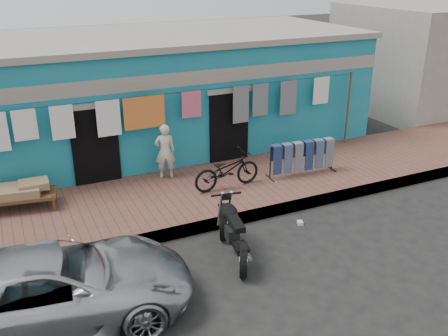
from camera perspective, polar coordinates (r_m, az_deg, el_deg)
ground at (r=9.55m, az=5.18°, el=-10.59°), size 80.00×80.00×0.00m
sidewalk at (r=11.83m, az=-2.05°, el=-2.92°), size 28.00×3.00×0.25m
curb at (r=10.66m, az=1.03°, el=-5.94°), size 28.00×0.10×0.25m
building at (r=14.87m, az=-8.26°, el=8.58°), size 12.20×5.20×3.36m
neighbor_right at (r=20.79m, az=22.66°, el=11.65°), size 6.00×5.00×3.80m
clothesline at (r=12.21m, az=-6.04°, el=6.26°), size 10.06×0.06×2.10m
car at (r=8.24m, az=-18.97°, el=-12.67°), size 4.58×2.44×1.24m
seated_person at (r=12.22m, az=-6.76°, el=1.90°), size 0.56×0.44×1.37m
bicycle at (r=11.63m, az=0.34°, el=0.19°), size 1.69×0.68×1.08m
motorcycle at (r=9.41m, az=1.02°, el=-7.12°), size 1.17×1.89×1.10m
charpoy at (r=11.60m, az=-22.49°, el=-3.07°), size 1.91×1.32×0.56m
jeans_rack at (r=12.57m, az=8.92°, el=1.20°), size 1.90×0.65×0.89m
litter_a at (r=10.35m, az=1.00°, el=-7.36°), size 0.24×0.22×0.09m
litter_b at (r=10.84m, az=8.68°, el=-6.22°), size 0.15×0.17×0.07m
litter_c at (r=10.38m, az=1.36°, el=-7.31°), size 0.16×0.20×0.08m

